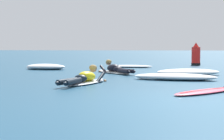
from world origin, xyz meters
name	(u,v)px	position (x,y,z in m)	size (l,w,h in m)	color
ground_plane	(172,69)	(0.00, 10.00, 0.00)	(120.00, 120.00, 0.00)	navy
surfer_near	(85,79)	(-2.55, 3.17, 0.14)	(1.07, 2.51, 0.55)	silver
surfer_far	(115,70)	(-2.15, 7.36, 0.14)	(1.73, 2.40, 0.53)	white
drifting_surfboard	(205,91)	(0.41, 1.42, 0.03)	(1.71, 1.84, 0.16)	#E54C66
whitewater_front	(175,77)	(-0.09, 4.71, 0.09)	(2.61, 1.37, 0.20)	white
whitewater_mid_left	(130,66)	(-1.83, 11.33, 0.06)	(2.09, 0.95, 0.12)	white
whitewater_mid_right	(188,72)	(0.44, 6.63, 0.11)	(2.27, 1.39, 0.23)	white
whitewater_back	(46,67)	(-5.31, 9.47, 0.11)	(1.93, 1.36, 0.24)	white
channel_marker_buoy	(196,56)	(1.36, 13.71, 0.48)	(0.46, 0.46, 1.17)	red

